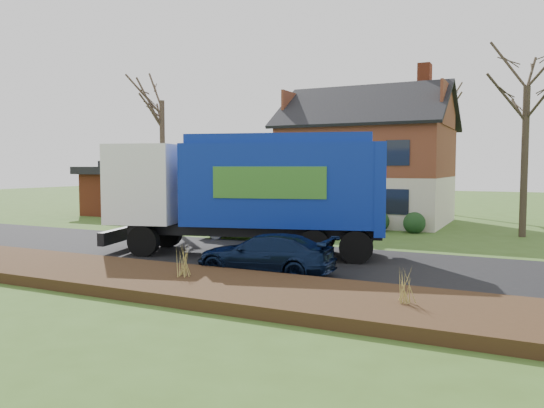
% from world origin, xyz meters
% --- Properties ---
extents(ground, '(120.00, 120.00, 0.00)m').
position_xyz_m(ground, '(0.00, 0.00, 0.00)').
color(ground, '#36531B').
rests_on(ground, ground).
extents(road, '(80.00, 7.00, 0.02)m').
position_xyz_m(road, '(0.00, 0.00, 0.01)').
color(road, black).
rests_on(road, ground).
extents(mulch_verge, '(80.00, 3.50, 0.30)m').
position_xyz_m(mulch_verge, '(0.00, -5.30, 0.15)').
color(mulch_verge, black).
rests_on(mulch_verge, ground).
extents(main_house, '(12.95, 8.95, 9.26)m').
position_xyz_m(main_house, '(1.49, 13.91, 4.03)').
color(main_house, beige).
rests_on(main_house, ground).
extents(ranch_house, '(9.80, 8.20, 3.70)m').
position_xyz_m(ranch_house, '(-12.00, 13.00, 1.81)').
color(ranch_house, '#943C20').
rests_on(ranch_house, ground).
extents(garbage_truck, '(10.75, 5.40, 4.45)m').
position_xyz_m(garbage_truck, '(1.44, 0.39, 2.56)').
color(garbage_truck, black).
rests_on(garbage_truck, ground).
extents(silver_sedan, '(4.97, 2.27, 1.58)m').
position_xyz_m(silver_sedan, '(-0.59, 4.18, 0.79)').
color(silver_sedan, '#A1A4A8').
rests_on(silver_sedan, ground).
extents(navy_wagon, '(4.43, 2.07, 1.25)m').
position_xyz_m(navy_wagon, '(3.54, -2.67, 0.63)').
color(navy_wagon, black).
rests_on(navy_wagon, ground).
extents(tree_front_west, '(3.31, 3.31, 9.83)m').
position_xyz_m(tree_front_west, '(-8.36, 7.78, 8.10)').
color(tree_front_west, '#453529').
rests_on(tree_front_west, ground).
extents(tree_front_east, '(3.60, 3.60, 10.00)m').
position_xyz_m(tree_front_east, '(10.45, 10.48, 8.13)').
color(tree_front_east, '#392E22').
rests_on(tree_front_east, ground).
extents(tree_back, '(3.36, 3.36, 10.65)m').
position_xyz_m(tree_back, '(5.07, 21.68, 8.88)').
color(tree_back, '#443728').
rests_on(tree_back, ground).
extents(grass_clump_mid, '(0.30, 0.25, 0.85)m').
position_xyz_m(grass_clump_mid, '(2.34, -5.13, 0.72)').
color(grass_clump_mid, '#A59649').
rests_on(grass_clump_mid, mulch_verge).
extents(grass_clump_east, '(0.31, 0.26, 0.78)m').
position_xyz_m(grass_clump_east, '(8.35, -5.35, 0.69)').
color(grass_clump_east, '#9C8B45').
rests_on(grass_clump_east, mulch_verge).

